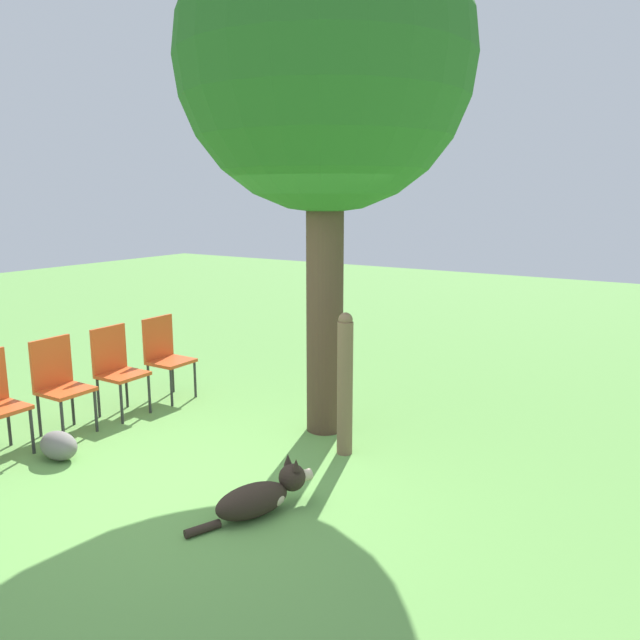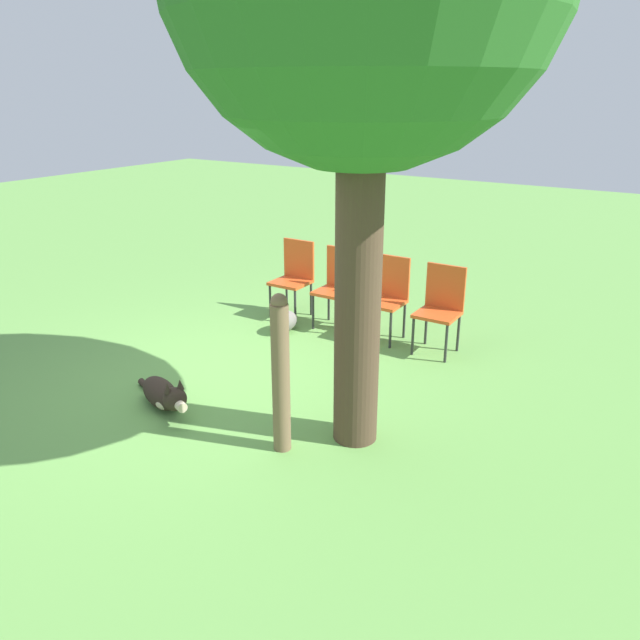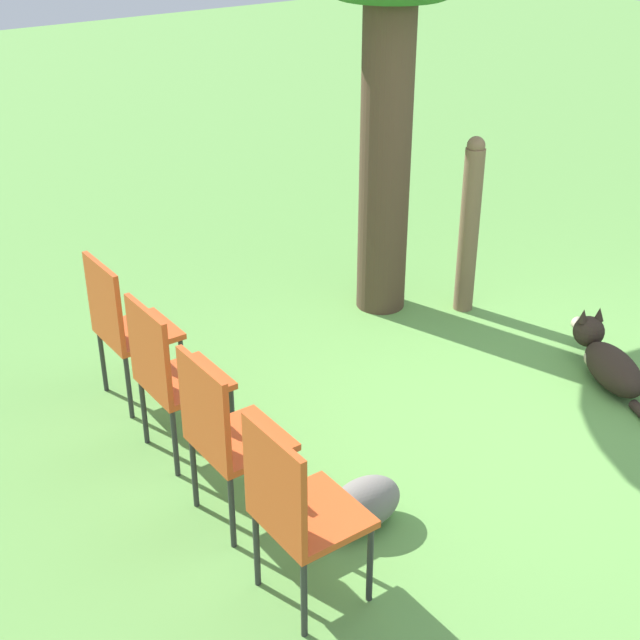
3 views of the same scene
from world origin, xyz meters
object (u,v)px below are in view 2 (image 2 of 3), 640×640
Objects in this scene: dog at (164,395)px; red_chair_1 at (338,283)px; red_chair_3 at (441,304)px; red_chair_0 at (294,274)px; fence_post at (281,374)px; red_chair_2 at (387,293)px.

dog is 2.71m from red_chair_1.
dog is at bearing -31.43° from red_chair_3.
red_chair_0 and red_chair_3 have the same top height.
red_chair_3 is (-2.61, 1.56, 0.40)m from dog.
fence_post is 1.38× the size of red_chair_0.
red_chair_3 is (0.03, 0.67, 0.00)m from red_chair_2.
red_chair_2 is 1.00× the size of red_chair_3.
red_chair_3 is (0.07, 1.34, 0.00)m from red_chair_1.
red_chair_0 is 1.00× the size of red_chair_2.
red_chair_3 is (0.10, 2.01, 0.00)m from red_chair_0.
red_chair_2 is at bearing 86.50° from red_chair_1.
fence_post is at bearing -6.55° from red_chair_3.
red_chair_2 is (-2.64, 0.89, 0.40)m from dog.
red_chair_1 and red_chair_3 have the same top height.
fence_post reaches higher than red_chair_1.
red_chair_1 is at bearing -157.97° from fence_post.
fence_post is 1.38× the size of red_chair_2.
fence_post reaches higher than red_chair_0.
red_chair_3 is at bearing 173.96° from fence_post.
fence_post reaches higher than red_chair_2.
red_chair_3 is at bearing 86.50° from red_chair_0.
red_chair_1 reaches higher than dog.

